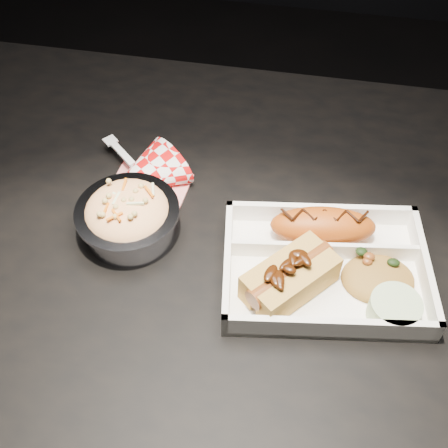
{
  "coord_description": "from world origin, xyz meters",
  "views": [
    {
      "loc": [
        0.07,
        -0.45,
        1.34
      ],
      "look_at": [
        -0.01,
        -0.01,
        0.81
      ],
      "focal_mm": 45.0,
      "sensor_mm": 36.0,
      "label": 1
    }
  ],
  "objects_px": {
    "fried_pastry": "(323,226)",
    "hotdog": "(290,276)",
    "foil_coleslaw_cup": "(128,216)",
    "napkin_fork": "(142,176)",
    "dining_table": "(231,285)",
    "food_tray": "(324,270)"
  },
  "relations": [
    {
      "from": "dining_table",
      "to": "hotdog",
      "type": "height_order",
      "value": "hotdog"
    },
    {
      "from": "hotdog",
      "to": "food_tray",
      "type": "bearing_deg",
      "value": -9.59
    },
    {
      "from": "dining_table",
      "to": "napkin_fork",
      "type": "height_order",
      "value": "napkin_fork"
    },
    {
      "from": "food_tray",
      "to": "hotdog",
      "type": "bearing_deg",
      "value": -149.23
    },
    {
      "from": "dining_table",
      "to": "fried_pastry",
      "type": "xyz_separation_m",
      "value": [
        0.11,
        0.03,
        0.12
      ]
    },
    {
      "from": "napkin_fork",
      "to": "dining_table",
      "type": "bearing_deg",
      "value": 10.92
    },
    {
      "from": "hotdog",
      "to": "napkin_fork",
      "type": "bearing_deg",
      "value": 98.6
    },
    {
      "from": "dining_table",
      "to": "food_tray",
      "type": "distance_m",
      "value": 0.16
    },
    {
      "from": "food_tray",
      "to": "fried_pastry",
      "type": "xyz_separation_m",
      "value": [
        -0.01,
        0.05,
        0.02
      ]
    },
    {
      "from": "foil_coleslaw_cup",
      "to": "food_tray",
      "type": "bearing_deg",
      "value": -5.21
    },
    {
      "from": "dining_table",
      "to": "hotdog",
      "type": "bearing_deg",
      "value": -34.95
    },
    {
      "from": "fried_pastry",
      "to": "hotdog",
      "type": "distance_m",
      "value": 0.09
    },
    {
      "from": "hotdog",
      "to": "foil_coleslaw_cup",
      "type": "xyz_separation_m",
      "value": [
        -0.22,
        0.06,
        -0.0
      ]
    },
    {
      "from": "foil_coleslaw_cup",
      "to": "napkin_fork",
      "type": "xyz_separation_m",
      "value": [
        -0.01,
        0.09,
        -0.02
      ]
    },
    {
      "from": "fried_pastry",
      "to": "food_tray",
      "type": "bearing_deg",
      "value": -81.66
    },
    {
      "from": "food_tray",
      "to": "foil_coleslaw_cup",
      "type": "distance_m",
      "value": 0.26
    },
    {
      "from": "dining_table",
      "to": "napkin_fork",
      "type": "bearing_deg",
      "value": 148.61
    },
    {
      "from": "food_tray",
      "to": "napkin_fork",
      "type": "distance_m",
      "value": 0.29
    },
    {
      "from": "food_tray",
      "to": "foil_coleslaw_cup",
      "type": "bearing_deg",
      "value": 166.44
    },
    {
      "from": "foil_coleslaw_cup",
      "to": "napkin_fork",
      "type": "distance_m",
      "value": 0.09
    },
    {
      "from": "foil_coleslaw_cup",
      "to": "dining_table",
      "type": "bearing_deg",
      "value": 0.1
    },
    {
      "from": "fried_pastry",
      "to": "foil_coleslaw_cup",
      "type": "relative_size",
      "value": 1.01
    }
  ]
}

